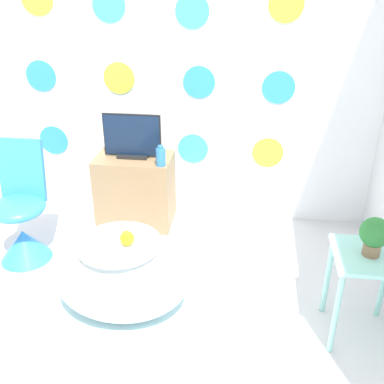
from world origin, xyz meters
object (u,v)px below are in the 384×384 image
(bathtub, at_px, (122,276))
(tv, at_px, (132,138))
(vase, at_px, (161,157))
(chair, at_px, (22,225))
(potted_plant_left, at_px, (375,234))

(bathtub, distance_m, tv, 1.17)
(tv, height_order, vase, tv)
(chair, distance_m, vase, 1.09)
(tv, distance_m, vase, 0.29)
(bathtub, xyz_separation_m, chair, (-0.85, 0.45, 0.02))
(chair, distance_m, tv, 1.01)
(vase, distance_m, potted_plant_left, 1.60)
(chair, xyz_separation_m, tv, (0.67, 0.61, 0.46))
(bathtub, relative_size, chair, 0.94)
(vase, height_order, potted_plant_left, potted_plant_left)
(tv, relative_size, vase, 2.86)
(tv, xyz_separation_m, vase, (0.25, -0.14, -0.08))
(bathtub, height_order, tv, tv)
(bathtub, bearing_deg, potted_plant_left, -0.58)
(tv, bearing_deg, bathtub, -80.29)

